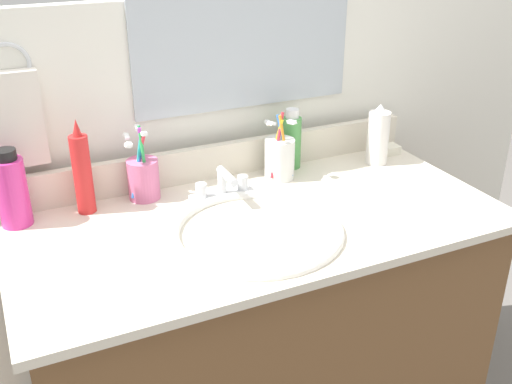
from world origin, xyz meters
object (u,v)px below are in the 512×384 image
at_px(bottle_spray_red, 82,172).
at_px(soap_bar, 388,150).
at_px(bottle_lotion_white, 378,136).
at_px(cup_white_ceramic, 280,158).
at_px(cup_pink, 143,177).
at_px(bottle_toner_green, 292,141).
at_px(hand_towel, 18,119).
at_px(faucet, 223,188).
at_px(bottle_soap_pink, 12,190).

xyz_separation_m(bottle_spray_red, soap_bar, (0.87, -0.00, -0.09)).
bearing_deg(bottle_lotion_white, cup_white_ceramic, 175.38).
xyz_separation_m(bottle_spray_red, cup_pink, (0.14, 0.01, -0.05)).
distance_m(bottle_toner_green, cup_pink, 0.42).
xyz_separation_m(bottle_spray_red, bottle_toner_green, (0.56, 0.03, -0.02)).
bearing_deg(bottle_toner_green, cup_pink, -177.32).
xyz_separation_m(bottle_toner_green, cup_white_ceramic, (-0.06, -0.05, -0.02)).
height_order(hand_towel, bottle_spray_red, hand_towel).
xyz_separation_m(faucet, cup_pink, (-0.18, 0.09, 0.03)).
xyz_separation_m(bottle_soap_pink, cup_white_ceramic, (0.66, -0.02, -0.03)).
distance_m(cup_pink, soap_bar, 0.72).
relative_size(cup_white_ceramic, soap_bar, 2.81).
bearing_deg(soap_bar, faucet, -172.58).
bearing_deg(cup_pink, bottle_lotion_white, -4.98).
distance_m(hand_towel, bottle_soap_pink, 0.16).
xyz_separation_m(cup_white_ceramic, soap_bar, (0.36, 0.02, -0.05)).
relative_size(hand_towel, bottle_lotion_white, 1.29).
bearing_deg(cup_pink, bottle_soap_pink, -178.11).
xyz_separation_m(hand_towel, cup_white_ceramic, (0.61, -0.10, -0.16)).
height_order(bottle_spray_red, cup_pink, bottle_spray_red).
distance_m(bottle_soap_pink, cup_white_ceramic, 0.66).
relative_size(hand_towel, cup_white_ceramic, 1.22).
bearing_deg(bottle_lotion_white, bottle_spray_red, 176.90).
height_order(bottle_lotion_white, soap_bar, bottle_lotion_white).
xyz_separation_m(bottle_lotion_white, soap_bar, (0.07, 0.04, -0.07)).
relative_size(bottle_soap_pink, bottle_lotion_white, 1.06).
relative_size(faucet, bottle_spray_red, 0.70).
relative_size(cup_pink, cup_white_ceramic, 1.05).
bearing_deg(bottle_spray_red, faucet, -12.79).
bearing_deg(bottle_spray_red, cup_pink, 5.44).
bearing_deg(bottle_lotion_white, soap_bar, 30.37).
bearing_deg(bottle_toner_green, hand_towel, 175.95).
height_order(bottle_soap_pink, soap_bar, bottle_soap_pink).
xyz_separation_m(hand_towel, soap_bar, (0.98, -0.08, -0.21)).
height_order(faucet, cup_pink, cup_pink).
height_order(faucet, bottle_lotion_white, bottle_lotion_white).
bearing_deg(bottle_soap_pink, hand_towel, 61.61).
relative_size(bottle_spray_red, bottle_soap_pink, 1.26).
distance_m(faucet, cup_white_ceramic, 0.19).
bearing_deg(bottle_soap_pink, bottle_toner_green, 2.35).
distance_m(bottle_toner_green, bottle_lotion_white, 0.24).
height_order(bottle_toner_green, bottle_lotion_white, bottle_lotion_white).
bearing_deg(hand_towel, bottle_toner_green, -4.05).
bearing_deg(cup_pink, bottle_spray_red, -174.56).
relative_size(bottle_toner_green, bottle_soap_pink, 0.92).
xyz_separation_m(hand_towel, cup_pink, (0.26, -0.07, -0.16)).
xyz_separation_m(faucet, bottle_soap_pink, (-0.47, 0.08, 0.06)).
height_order(bottle_spray_red, bottle_soap_pink, bottle_spray_red).
bearing_deg(bottle_toner_green, soap_bar, -6.50).
height_order(hand_towel, soap_bar, hand_towel).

